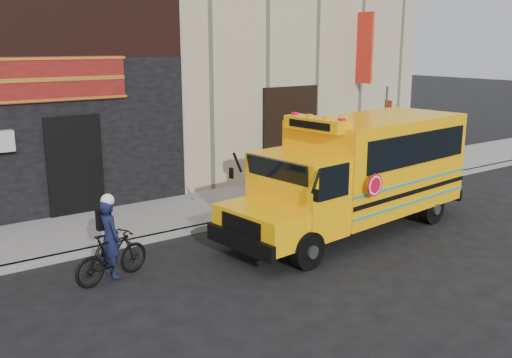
{
  "coord_description": "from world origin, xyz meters",
  "views": [
    {
      "loc": [
        -7.73,
        -9.09,
        4.52
      ],
      "look_at": [
        0.05,
        1.85,
        1.31
      ],
      "focal_mm": 40.0,
      "sensor_mm": 36.0,
      "label": 1
    }
  ],
  "objects": [
    {
      "name": "sidewalk",
      "position": [
        0.0,
        4.1,
        0.07
      ],
      "size": [
        40.0,
        3.0,
        0.15
      ],
      "primitive_type": "cube",
      "color": "slate",
      "rests_on": "ground"
    },
    {
      "name": "ground",
      "position": [
        0.0,
        0.0,
        0.0
      ],
      "size": [
        120.0,
        120.0,
        0.0
      ],
      "primitive_type": "plane",
      "color": "black",
      "rests_on": "ground"
    },
    {
      "name": "sign_pole",
      "position": [
        5.29,
        2.49,
        1.8
      ],
      "size": [
        0.07,
        0.29,
        3.27
      ],
      "color": "#464F48",
      "rests_on": "ground"
    },
    {
      "name": "school_bus",
      "position": [
        2.19,
        0.49,
        1.51
      ],
      "size": [
        7.08,
        2.86,
        2.92
      ],
      "color": "black",
      "rests_on": "ground"
    },
    {
      "name": "cyclist",
      "position": [
        -3.97,
        1.09,
        0.78
      ],
      "size": [
        0.45,
        0.61,
        1.56
      ],
      "primitive_type": "imported",
      "rotation": [
        0.0,
        0.0,
        1.71
      ],
      "color": "black",
      "rests_on": "ground"
    },
    {
      "name": "curb",
      "position": [
        0.0,
        2.6,
        0.07
      ],
      "size": [
        40.0,
        0.2,
        0.15
      ],
      "primitive_type": "cube",
      "color": "gray",
      "rests_on": "ground"
    },
    {
      "name": "bicycle",
      "position": [
        -3.99,
        1.0,
        0.49
      ],
      "size": [
        1.7,
        0.84,
        0.98
      ],
      "primitive_type": "imported",
      "rotation": [
        0.0,
        0.0,
        1.81
      ],
      "color": "black",
      "rests_on": "ground"
    }
  ]
}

